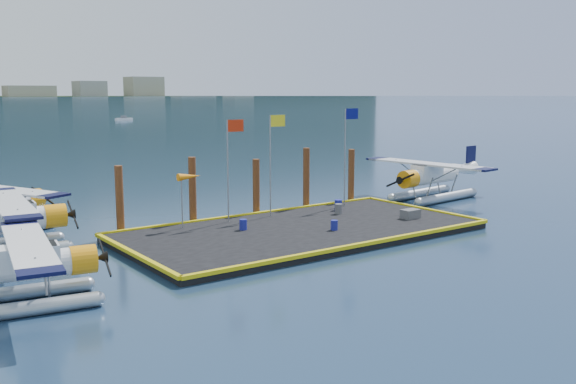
% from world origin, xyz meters
% --- Properties ---
extents(ground, '(4000.00, 4000.00, 0.00)m').
position_xyz_m(ground, '(0.00, 0.00, 0.00)').
color(ground, '#192E4C').
rests_on(ground, ground).
extents(dock, '(20.00, 10.00, 0.40)m').
position_xyz_m(dock, '(0.00, 0.00, 0.20)').
color(dock, black).
rests_on(dock, ground).
extents(dock_bumpers, '(20.25, 10.25, 0.18)m').
position_xyz_m(dock_bumpers, '(0.00, 0.00, 0.49)').
color(dock_bumpers, '#CAB80B').
rests_on(dock_bumpers, dock).
extents(seaplane_a, '(8.48, 9.31, 3.29)m').
position_xyz_m(seaplane_a, '(-16.01, -3.81, 1.43)').
color(seaplane_a, '#9BA3AA').
rests_on(seaplane_a, ground).
extents(seaplane_b, '(9.06, 9.99, 3.54)m').
position_xyz_m(seaplane_b, '(-14.68, 5.05, 1.54)').
color(seaplane_b, '#9BA3AA').
rests_on(seaplane_b, ground).
extents(seaplane_d, '(9.60, 10.59, 3.75)m').
position_xyz_m(seaplane_d, '(14.74, 3.62, 1.63)').
color(seaplane_d, '#9BA3AA').
rests_on(seaplane_d, ground).
extents(drum_0, '(0.42, 0.42, 0.59)m').
position_xyz_m(drum_0, '(-2.96, 1.43, 0.70)').
color(drum_0, navy).
rests_on(drum_0, dock).
extents(drum_1, '(0.39, 0.39, 0.55)m').
position_xyz_m(drum_1, '(1.11, -1.59, 0.68)').
color(drum_1, navy).
rests_on(drum_1, dock).
extents(drum_2, '(0.46, 0.46, 0.64)m').
position_xyz_m(drum_2, '(4.35, 1.87, 0.72)').
color(drum_2, '#515155').
rests_on(drum_2, dock).
extents(drum_4, '(0.49, 0.49, 0.69)m').
position_xyz_m(drum_4, '(5.17, 2.85, 0.74)').
color(drum_4, navy).
rests_on(drum_4, dock).
extents(crate, '(1.10, 0.73, 0.55)m').
position_xyz_m(crate, '(6.99, -1.75, 0.67)').
color(crate, '#515155').
rests_on(crate, dock).
extents(flagpole_red, '(1.14, 0.08, 6.00)m').
position_xyz_m(flagpole_red, '(-2.29, 3.80, 4.40)').
color(flagpole_red, gray).
rests_on(flagpole_red, dock).
extents(flagpole_yellow, '(1.14, 0.08, 6.20)m').
position_xyz_m(flagpole_yellow, '(0.70, 3.80, 4.51)').
color(flagpole_yellow, gray).
rests_on(flagpole_yellow, dock).
extents(flagpole_blue, '(1.14, 0.08, 6.50)m').
position_xyz_m(flagpole_blue, '(6.70, 3.80, 4.69)').
color(flagpole_blue, gray).
rests_on(flagpole_blue, dock).
extents(windsock, '(1.40, 0.44, 3.12)m').
position_xyz_m(windsock, '(-5.03, 3.80, 3.23)').
color(windsock, gray).
rests_on(windsock, dock).
extents(piling_0, '(0.44, 0.44, 4.00)m').
position_xyz_m(piling_0, '(-8.50, 5.40, 2.00)').
color(piling_0, '#462714').
rests_on(piling_0, ground).
extents(piling_1, '(0.44, 0.44, 4.20)m').
position_xyz_m(piling_1, '(-4.00, 5.40, 2.10)').
color(piling_1, '#462714').
rests_on(piling_1, ground).
extents(piling_2, '(0.44, 0.44, 3.80)m').
position_xyz_m(piling_2, '(0.50, 5.40, 1.90)').
color(piling_2, '#462714').
rests_on(piling_2, ground).
extents(piling_3, '(0.44, 0.44, 4.30)m').
position_xyz_m(piling_3, '(4.50, 5.40, 2.15)').
color(piling_3, '#462714').
rests_on(piling_3, ground).
extents(piling_4, '(0.44, 0.44, 4.00)m').
position_xyz_m(piling_4, '(8.50, 5.40, 2.00)').
color(piling_4, '#462714').
rests_on(piling_4, ground).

